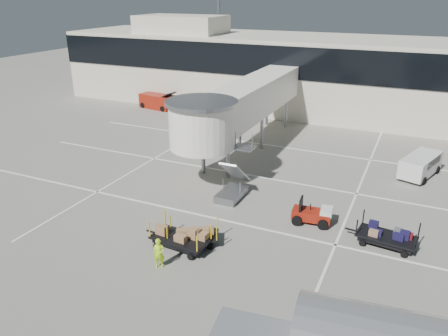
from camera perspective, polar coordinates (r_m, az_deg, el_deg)
The scene contains 11 objects.
ground at distance 24.29m, azimuth -0.76°, elevation -9.20°, with size 140.00×140.00×0.00m, color gray.
lane_markings at distance 32.22m, azimuth 5.28°, elevation -1.02°, with size 40.00×30.00×0.02m.
terminal at distance 50.27m, azimuth 13.93°, elevation 11.74°, with size 64.00×12.11×15.20m.
jet_bridge at distance 34.59m, azimuth 1.98°, elevation 8.16°, with size 5.70×20.40×6.03m.
baggage_tug at distance 26.08m, azimuth 11.50°, elevation -5.97°, with size 2.37×1.65×1.48m.
suitcase_cart at distance 24.95m, azimuth 20.31°, elevation -8.44°, with size 3.78×1.83×1.46m.
box_cart_near at distance 23.72m, azimuth -3.97°, elevation -8.59°, with size 3.33×2.29×1.30m.
box_cart_far at distance 23.37m, azimuth -5.90°, elevation -9.13°, with size 3.83×1.76×1.48m.
ground_worker at distance 21.83m, azimuth -8.49°, elevation -10.99°, with size 0.57×0.38×1.58m, color #A5DC17.
minivan at distance 34.90m, azimuth 24.35°, elevation 0.54°, with size 2.91×4.51×1.59m.
belt_loader at distance 51.39m, azimuth -8.71°, elevation 8.59°, with size 4.62×2.38×2.13m.
Camera 1 is at (8.94, -18.72, 12.63)m, focal length 35.00 mm.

